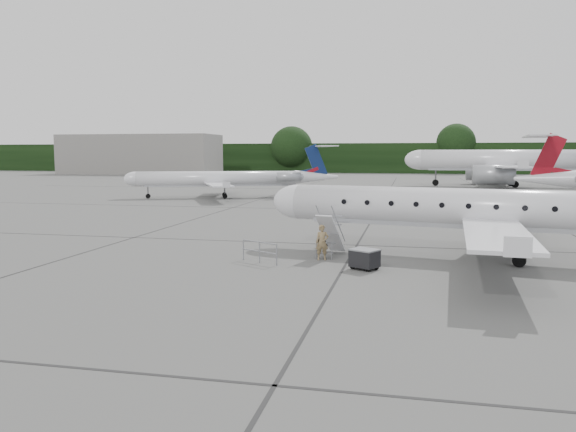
# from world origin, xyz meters

# --- Properties ---
(ground) EXTENTS (320.00, 320.00, 0.00)m
(ground) POSITION_xyz_m (0.00, 0.00, 0.00)
(ground) COLOR #585856
(ground) RESTS_ON ground
(treeline) EXTENTS (260.00, 4.00, 8.00)m
(treeline) POSITION_xyz_m (0.00, 130.00, 4.00)
(treeline) COLOR black
(treeline) RESTS_ON ground
(terminal_building) EXTENTS (40.00, 14.00, 10.00)m
(terminal_building) POSITION_xyz_m (-70.00, 110.00, 5.00)
(terminal_building) COLOR slate
(terminal_building) RESTS_ON ground
(main_regional_jet) EXTENTS (30.25, 24.27, 6.93)m
(main_regional_jet) POSITION_xyz_m (2.39, 5.04, 3.46)
(main_regional_jet) COLOR silver
(main_regional_jet) RESTS_ON ground
(airstair) EXTENTS (1.27, 2.40, 2.17)m
(airstair) POSITION_xyz_m (-5.81, 4.44, 1.09)
(airstair) COLOR silver
(airstair) RESTS_ON ground
(passenger) EXTENTS (0.71, 0.55, 1.74)m
(passenger) POSITION_xyz_m (-6.06, 3.18, 0.87)
(passenger) COLOR olive
(passenger) RESTS_ON ground
(safety_railing) EXTENTS (1.96, 1.13, 1.00)m
(safety_railing) POSITION_xyz_m (-8.87, 1.84, 0.50)
(safety_railing) COLOR gray
(safety_railing) RESTS_ON ground
(baggage_cart) EXTENTS (1.44, 1.37, 0.98)m
(baggage_cart) POSITION_xyz_m (-3.85, 1.36, 0.49)
(baggage_cart) COLOR black
(baggage_cart) RESTS_ON ground
(bg_narrowbody) EXTENTS (32.76, 23.90, 11.60)m
(bg_narrowbody) POSITION_xyz_m (12.29, 70.26, 5.80)
(bg_narrowbody) COLOR silver
(bg_narrowbody) RESTS_ON ground
(bg_regional_left) EXTENTS (28.30, 24.30, 6.26)m
(bg_regional_left) POSITION_xyz_m (-24.19, 39.24, 3.13)
(bg_regional_left) COLOR silver
(bg_regional_left) RESTS_ON ground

